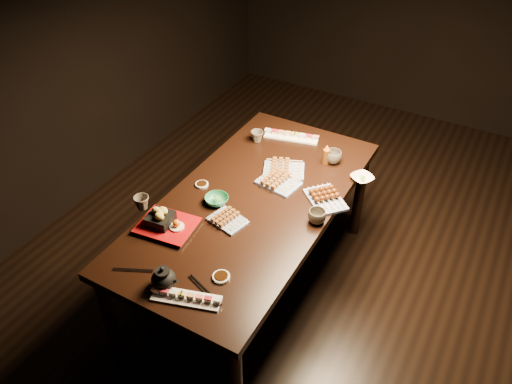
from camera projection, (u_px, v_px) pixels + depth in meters
ground at (319, 274)px, 3.39m from camera, size 5.00×5.00×0.00m
dining_table at (252, 247)px, 3.07m from camera, size 1.30×1.96×0.75m
sushi_platter_near at (186, 296)px, 2.26m from camera, size 0.33×0.18×0.04m
sushi_platter_far at (292, 135)px, 3.34m from camera, size 0.37×0.18×0.04m
yakitori_plate_center at (279, 180)px, 2.93m from camera, size 0.26×0.21×0.06m
yakitori_plate_right at (228, 218)px, 2.67m from camera, size 0.22×0.18×0.05m
yakitori_plate_left at (284, 167)px, 3.03m from camera, size 0.30×0.26×0.06m
tsukune_plate at (326, 197)px, 2.81m from camera, size 0.30×0.29×0.06m
edamame_bowl_green at (217, 200)px, 2.80m from camera, size 0.16×0.16×0.04m
edamame_bowl_cream at (362, 178)px, 2.97m from camera, size 0.17×0.17×0.03m
tempura_tray at (166, 220)px, 2.62m from camera, size 0.32×0.27×0.11m
teacup_near_left at (142, 203)px, 2.75m from camera, size 0.12×0.12×0.08m
teacup_mid_right at (317, 216)px, 2.66m from camera, size 0.13×0.13×0.08m
teacup_far_left at (257, 136)px, 3.29m from camera, size 0.09×0.09×0.08m
teacup_far_right at (333, 157)px, 3.10m from camera, size 0.12×0.12×0.08m
teapot at (163, 277)px, 2.30m from camera, size 0.15×0.15×0.12m
condiment_bottle at (326, 154)px, 3.08m from camera, size 0.06×0.06×0.13m
sauce_dish_west at (202, 185)px, 2.94m from camera, size 0.10×0.10×0.01m
sauce_dish_east at (328, 202)px, 2.81m from camera, size 0.11×0.11×0.01m
sauce_dish_se at (221, 277)px, 2.37m from camera, size 0.11×0.11×0.01m
sauce_dish_nw at (281, 137)px, 3.35m from camera, size 0.10×0.10×0.01m
chopsticks_near at (133, 270)px, 2.41m from camera, size 0.19×0.10×0.01m
chopsticks_se at (205, 290)px, 2.31m from camera, size 0.23×0.10×0.01m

